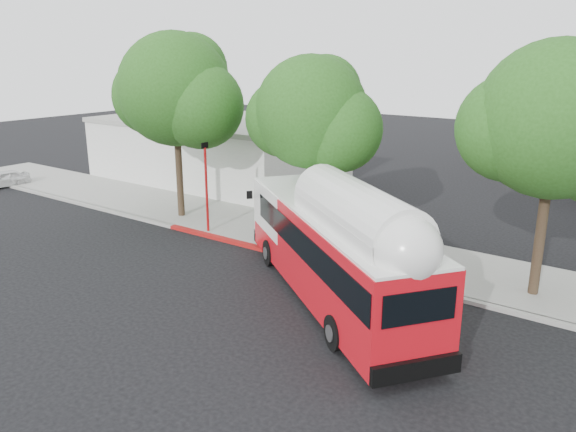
# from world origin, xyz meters

# --- Properties ---
(ground) EXTENTS (120.00, 120.00, 0.00)m
(ground) POSITION_xyz_m (0.00, 0.00, 0.00)
(ground) COLOR black
(ground) RESTS_ON ground
(sidewalk) EXTENTS (60.00, 5.00, 0.15)m
(sidewalk) POSITION_xyz_m (0.00, 6.50, 0.07)
(sidewalk) COLOR gray
(sidewalk) RESTS_ON ground
(curb_strip) EXTENTS (60.00, 0.30, 0.15)m
(curb_strip) POSITION_xyz_m (0.00, 3.90, 0.07)
(curb_strip) COLOR gray
(curb_strip) RESTS_ON ground
(red_curb_segment) EXTENTS (10.00, 0.32, 0.16)m
(red_curb_segment) POSITION_xyz_m (-3.00, 3.90, 0.08)
(red_curb_segment) COLOR #A01311
(red_curb_segment) RESTS_ON ground
(street_tree_left) EXTENTS (6.67, 5.80, 9.74)m
(street_tree_left) POSITION_xyz_m (-8.53, 5.56, 6.60)
(street_tree_left) COLOR #2D2116
(street_tree_left) RESTS_ON ground
(street_tree_mid) EXTENTS (5.75, 5.00, 8.62)m
(street_tree_mid) POSITION_xyz_m (-0.59, 6.06, 5.91)
(street_tree_mid) COLOR #2D2116
(street_tree_mid) RESTS_ON ground
(street_tree_right) EXTENTS (6.21, 5.40, 9.18)m
(street_tree_right) POSITION_xyz_m (9.44, 5.86, 6.26)
(street_tree_right) COLOR #2D2116
(street_tree_right) RESTS_ON ground
(low_commercial_bldg) EXTENTS (16.20, 10.20, 4.25)m
(low_commercial_bldg) POSITION_xyz_m (-14.00, 14.00, 2.15)
(low_commercial_bldg) COLOR silver
(low_commercial_bldg) RESTS_ON ground
(transit_bus) EXTENTS (11.71, 9.56, 3.84)m
(transit_bus) POSITION_xyz_m (3.12, 1.24, 1.79)
(transit_bus) COLOR red
(transit_bus) RESTS_ON ground
(parked_car) EXTENTS (3.44, 1.83, 1.11)m
(parked_car) POSITION_xyz_m (-23.88, 3.66, 0.56)
(parked_car) COLOR silver
(parked_car) RESTS_ON ground
(signal_pole) EXTENTS (0.13, 0.43, 4.55)m
(signal_pole) POSITION_xyz_m (-5.87, 4.28, 2.33)
(signal_pole) COLOR red
(signal_pole) RESTS_ON ground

